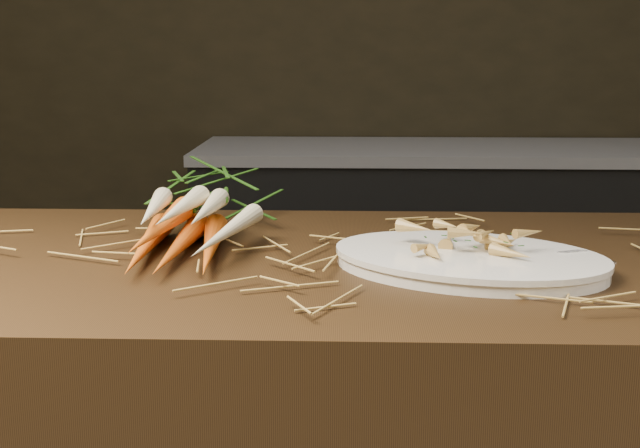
{
  "coord_description": "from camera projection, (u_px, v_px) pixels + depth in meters",
  "views": [
    {
      "loc": [
        -0.04,
        -0.86,
        1.21
      ],
      "look_at": [
        -0.08,
        0.26,
        0.96
      ],
      "focal_mm": 45.0,
      "sensor_mm": 36.0,
      "label": 1
    }
  ],
  "objects": [
    {
      "name": "back_counter",
      "position": [
        435.0,
        253.0,
        3.13
      ],
      "size": [
        1.82,
        0.62,
        0.84
      ],
      "color": "black",
      "rests_on": "ground"
    },
    {
      "name": "straw_bedding",
      "position": [
        376.0,
        252.0,
        1.2
      ],
      "size": [
        1.4,
        0.6,
        0.02
      ],
      "primitive_type": null,
      "color": "#A0883C",
      "rests_on": "main_counter"
    },
    {
      "name": "root_veg_bunch",
      "position": [
        198.0,
        206.0,
        1.33
      ],
      "size": [
        0.21,
        0.55,
        0.1
      ],
      "rotation": [
        0.0,
        0.0,
        0.0
      ],
      "color": "#E05005",
      "rests_on": "main_counter"
    },
    {
      "name": "serving_platter",
      "position": [
        468.0,
        263.0,
        1.13
      ],
      "size": [
        0.45,
        0.37,
        0.02
      ],
      "primitive_type": null,
      "rotation": [
        0.0,
        0.0,
        -0.33
      ],
      "color": "white",
      "rests_on": "main_counter"
    },
    {
      "name": "roasted_veg_heap",
      "position": [
        469.0,
        241.0,
        1.13
      ],
      "size": [
        0.22,
        0.19,
        0.04
      ],
      "primitive_type": null,
      "rotation": [
        0.0,
        0.0,
        -0.33
      ],
      "color": "#A78235",
      "rests_on": "serving_platter"
    },
    {
      "name": "serving_fork",
      "position": [
        568.0,
        267.0,
        1.07
      ],
      "size": [
        0.14,
        0.06,
        0.0
      ],
      "primitive_type": "cube",
      "rotation": [
        0.0,
        0.0,
        -1.21
      ],
      "color": "silver",
      "rests_on": "serving_platter"
    }
  ]
}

